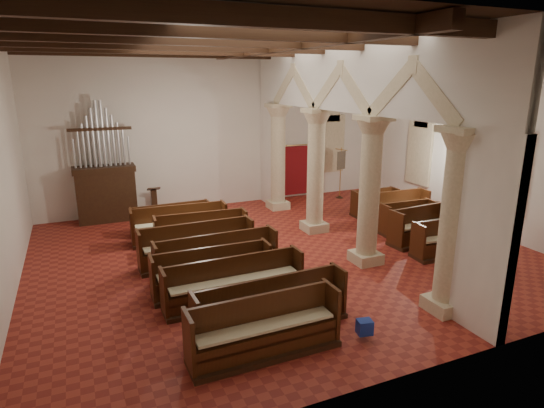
{
  "coord_description": "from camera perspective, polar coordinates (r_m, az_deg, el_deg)",
  "views": [
    {
      "loc": [
        -5.33,
        -11.33,
        4.98
      ],
      "look_at": [
        -0.19,
        0.5,
        1.41
      ],
      "focal_mm": 30.0,
      "sensor_mm": 36.0,
      "label": 1
    }
  ],
  "objects": [
    {
      "name": "lectern",
      "position": [
        17.59,
        -14.54,
        0.1
      ],
      "size": [
        0.45,
        0.46,
        1.12
      ],
      "rotation": [
        0.0,
        0.0,
        -0.01
      ],
      "color": "#31230F",
      "rests_on": "floor"
    },
    {
      "name": "nave_pew_7",
      "position": [
        14.68,
        -11.48,
        -3.13
      ],
      "size": [
        3.0,
        0.89,
        1.13
      ],
      "rotation": [
        0.0,
        0.0,
        -0.05
      ],
      "color": "#311E0F",
      "rests_on": "floor"
    },
    {
      "name": "aisle_pew_2",
      "position": [
        15.74,
        16.63,
        -2.27
      ],
      "size": [
        1.92,
        0.78,
        1.06
      ],
      "rotation": [
        0.0,
        0.0,
        -0.04
      ],
      "color": "#311E0F",
      "rests_on": "floor"
    },
    {
      "name": "ceiling",
      "position": [
        12.56,
        1.82,
        20.12
      ],
      "size": [
        14.0,
        14.0,
        0.0
      ],
      "primitive_type": "plane",
      "rotation": [
        3.14,
        0.0,
        0.0
      ],
      "color": "black",
      "rests_on": "wall_back"
    },
    {
      "name": "nave_pew_4",
      "position": [
        11.98,
        -6.89,
        -7.32
      ],
      "size": [
        3.23,
        0.78,
        1.1
      ],
      "rotation": [
        0.0,
        0.0,
        0.02
      ],
      "color": "#311E0F",
      "rests_on": "floor"
    },
    {
      "name": "aisle_pew_3",
      "position": [
        16.69,
        15.46,
        -1.07
      ],
      "size": [
        2.31,
        0.85,
        1.15
      ],
      "rotation": [
        0.0,
        0.0,
        -0.04
      ],
      "color": "#311E0F",
      "rests_on": "floor"
    },
    {
      "name": "ceiling_beams",
      "position": [
        12.54,
        1.82,
        19.31
      ],
      "size": [
        13.8,
        11.8,
        0.3
      ],
      "primitive_type": null,
      "color": "#311E0F",
      "rests_on": "wall_back"
    },
    {
      "name": "nave_pew_5",
      "position": [
        12.79,
        -9.36,
        -5.83
      ],
      "size": [
        3.16,
        0.79,
        1.15
      ],
      "rotation": [
        0.0,
        0.0,
        0.01
      ],
      "color": "#311E0F",
      "rests_on": "floor"
    },
    {
      "name": "tube_heater_b",
      "position": [
        9.47,
        -1.17,
        -15.12
      ],
      "size": [
        0.9,
        0.49,
        0.1
      ],
      "primitive_type": "cylinder",
      "rotation": [
        0.0,
        1.57,
        -0.43
      ],
      "color": "white",
      "rests_on": "floor"
    },
    {
      "name": "window_right_b",
      "position": [
        18.72,
        18.1,
        6.18
      ],
      "size": [
        0.03,
        1.0,
        2.2
      ],
      "primitive_type": "cube",
      "color": "#2C644C",
      "rests_on": "wall_right"
    },
    {
      "name": "hymnal_box_a",
      "position": [
        9.47,
        11.54,
        -14.88
      ],
      "size": [
        0.33,
        0.29,
        0.29
      ],
      "primitive_type": "cube",
      "rotation": [
        0.0,
        0.0,
        -0.19
      ],
      "color": "navy",
      "rests_on": "floor"
    },
    {
      "name": "window_right_a",
      "position": [
        15.99,
        27.52,
        3.71
      ],
      "size": [
        0.03,
        1.0,
        2.2
      ],
      "primitive_type": "cube",
      "color": "#2C644C",
      "rests_on": "wall_right"
    },
    {
      "name": "tube_heater_a",
      "position": [
        9.36,
        1.13,
        -15.52
      ],
      "size": [
        0.89,
        0.16,
        0.09
      ],
      "primitive_type": "cylinder",
      "rotation": [
        0.0,
        1.57,
        -0.08
      ],
      "color": "silver",
      "rests_on": "floor"
    },
    {
      "name": "wall_right",
      "position": [
        16.86,
        23.98,
        7.41
      ],
      "size": [
        0.02,
        12.0,
        6.0
      ],
      "primitive_type": "cube",
      "color": "silver",
      "rests_on": "floor"
    },
    {
      "name": "hymnal_box_c",
      "position": [
        11.84,
        -1.94,
        -8.04
      ],
      "size": [
        0.37,
        0.32,
        0.32
      ],
      "primitive_type": "cube",
      "rotation": [
        0.0,
        0.0,
        -0.23
      ],
      "color": "navy",
      "rests_on": "floor"
    },
    {
      "name": "hymnal_box_b",
      "position": [
        11.36,
        -2.85,
        -9.09
      ],
      "size": [
        0.35,
        0.3,
        0.32
      ],
      "primitive_type": "cube",
      "rotation": [
        0.0,
        0.0,
        0.12
      ],
      "color": "#163A97",
      "rests_on": "floor"
    },
    {
      "name": "nave_pew_2",
      "position": [
        10.59,
        -4.73,
        -10.52
      ],
      "size": [
        3.27,
        0.74,
        1.06
      ],
      "rotation": [
        0.0,
        0.0,
        0.01
      ],
      "color": "#311E0F",
      "rests_on": "floor"
    },
    {
      "name": "aisle_pew_0",
      "position": [
        14.15,
        21.2,
        -4.68
      ],
      "size": [
        2.22,
        0.86,
        1.07
      ],
      "rotation": [
        0.0,
        0.0,
        -0.07
      ],
      "color": "#311E0F",
      "rests_on": "floor"
    },
    {
      "name": "aisle_pew_1",
      "position": [
        14.9,
        18.1,
        -3.26
      ],
      "size": [
        2.14,
        0.91,
        1.15
      ],
      "rotation": [
        0.0,
        0.0,
        0.07
      ],
      "color": "#311E0F",
      "rests_on": "floor"
    },
    {
      "name": "nave_pew_3",
      "position": [
        11.15,
        -7.48,
        -9.16
      ],
      "size": [
        2.88,
        0.79,
        1.09
      ],
      "rotation": [
        0.0,
        0.0,
        -0.02
      ],
      "color": "#311E0F",
      "rests_on": "floor"
    },
    {
      "name": "nave_pew_8",
      "position": [
        15.59,
        -12.47,
        -2.32
      ],
      "size": [
        2.63,
        0.69,
        0.95
      ],
      "rotation": [
        0.0,
        0.0,
        0.02
      ],
      "color": "#311E0F",
      "rests_on": "floor"
    },
    {
      "name": "window_back",
      "position": [
        20.35,
        7.34,
        7.5
      ],
      "size": [
        1.0,
        0.03,
        2.2
      ],
      "primitive_type": "cube",
      "color": "#2C644C",
      "rests_on": "wall_back"
    },
    {
      "name": "dossal_curtain",
      "position": [
        19.75,
        3.57,
        4.31
      ],
      "size": [
        1.8,
        0.07,
        2.17
      ],
      "color": "maroon",
      "rests_on": "floor"
    },
    {
      "name": "floor",
      "position": [
        13.47,
        1.61,
        -6.23
      ],
      "size": [
        14.0,
        14.0,
        0.0
      ],
      "primitive_type": "plane",
      "color": "maroon",
      "rests_on": "ground"
    },
    {
      "name": "processional_banner",
      "position": [
        19.66,
        8.56,
        2.94
      ],
      "size": [
        0.48,
        0.62,
        2.19
      ],
      "rotation": [
        0.0,
        0.0,
        0.3
      ],
      "color": "#311E0F",
      "rests_on": "floor"
    },
    {
      "name": "arcade",
      "position": [
        13.46,
        8.77,
        9.25
      ],
      "size": [
        0.9,
        11.9,
        6.0
      ],
      "color": "beige",
      "rests_on": "floor"
    },
    {
      "name": "wall_back",
      "position": [
        18.24,
        -6.43,
        9.15
      ],
      "size": [
        14.0,
        0.02,
        6.0
      ],
      "primitive_type": "cube",
      "color": "silver",
      "rests_on": "floor"
    },
    {
      "name": "wall_front",
      "position": [
        7.79,
        20.79,
        -0.3
      ],
      "size": [
        14.0,
        0.02,
        6.0
      ],
      "primitive_type": "cube",
      "color": "silver",
      "rests_on": "floor"
    },
    {
      "name": "nave_pew_1",
      "position": [
        9.58,
        -0.03,
        -13.47
      ],
      "size": [
        3.31,
        0.82,
        1.06
      ],
      "rotation": [
        0.0,
        0.0,
        0.04
      ],
      "color": "#311E0F",
      "rests_on": "floor"
    },
    {
      "name": "nave_pew_6",
      "position": [
        13.98,
        -8.82,
        -4.02
      ],
      "size": [
        2.82,
        0.91,
        1.08
      ],
      "rotation": [
        0.0,
        0.0,
        -0.07
      ],
      "color": "#311E0F",
      "rests_on": "floor"
    },
    {
      "name": "nave_pew_0",
      "position": [
        8.76,
        -0.93,
        -16.24
      ],
      "size": [
        2.91,
        0.79,
        1.14
      ],
      "rotation": [
        0.0,
        0.0,
        0.01
      ],
      "color": "#311E0F",
      "rests_on": "floor"
    },
    {
      "name": "pipe_organ",
      "position": [
        17.23,
        -20.2,
        2.42
      ],
      "size": [
        2.1,
        0.85,
        4.4
      ],
      "color": "#311E0F",
      "rests_on": "floor"
    },
    {
      "name": "aisle_pew_4",
      "position": [
        17.53,
        12.75,
        -0.3
      ],
      "size": [
        1.81,
        0.72,
        0.98
      ],
      "rotation": [
        0.0,
        0.0,
        -0.04
      ],
      "color": "#311E0F",
      "rests_on": "floor"
    }
  ]
}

